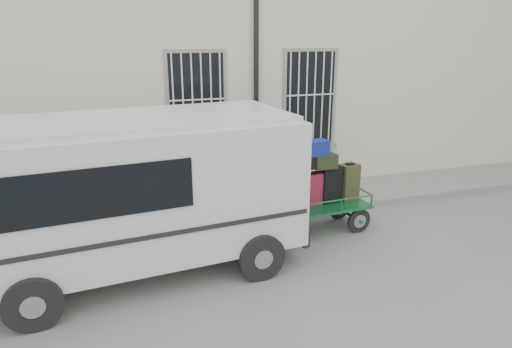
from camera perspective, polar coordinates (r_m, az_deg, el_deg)
name	(u,v)px	position (r m, az deg, el deg)	size (l,w,h in m)	color
ground	(256,254)	(8.21, 0.00, -9.92)	(80.00, 80.00, 0.00)	slate
building	(193,63)	(12.68, -7.88, 13.62)	(24.00, 5.15, 6.00)	beige
sidewalk	(225,207)	(10.12, -3.84, -4.13)	(24.00, 1.70, 0.15)	slate
luggage_cart	(310,187)	(8.79, 6.76, -1.63)	(2.54, 1.11, 1.83)	black
van	(139,186)	(7.38, -14.41, -1.42)	(5.23, 2.69, 2.54)	silver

